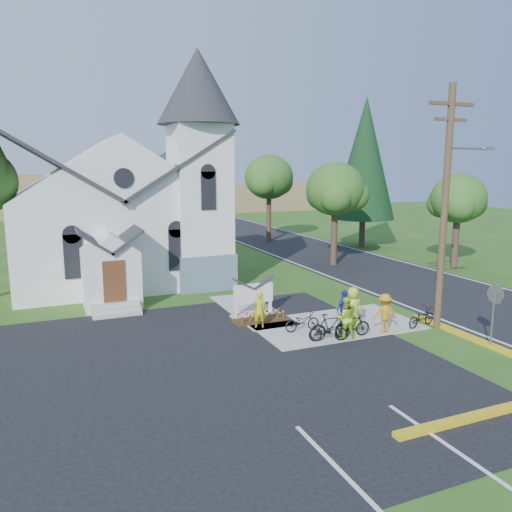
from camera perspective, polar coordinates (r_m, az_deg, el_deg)
name	(u,v)px	position (r m, az deg, el deg)	size (l,w,h in m)	color
ground	(310,333)	(20.91, 6.20, -8.76)	(120.00, 120.00, 0.00)	#2E5217
parking_lot	(149,380)	(16.89, -12.08, -13.65)	(20.00, 16.00, 0.02)	black
road	(329,256)	(38.39, 8.38, -0.04)	(8.00, 90.00, 0.02)	black
sidewalk	(335,325)	(22.04, 9.00, -7.75)	(7.00, 4.00, 0.05)	#ABA69A
church	(123,193)	(30.06, -14.91, 6.96)	(12.35, 12.00, 13.00)	white
church_sign	(253,294)	(22.87, -0.30, -4.34)	(2.20, 0.40, 1.70)	#ABA69A
flower_bed	(261,320)	(22.35, 0.60, -7.34)	(2.60, 1.10, 0.07)	#351B0E
utility_pole	(446,201)	(21.84, 20.92, 5.94)	(3.45, 0.28, 10.00)	#4A3425
stop_sign	(495,303)	(20.60, 25.61, -4.85)	(0.11, 0.76, 2.48)	gray
tree_road_near	(335,190)	(34.48, 9.06, 7.48)	(4.00, 4.00, 7.05)	#3C2B20
tree_road_mid	(269,178)	(45.29, 1.49, 8.96)	(4.40, 4.40, 7.80)	#3C2B20
tree_road_far	(458,199)	(35.74, 22.13, 6.03)	(3.60, 3.60, 6.30)	#3C2B20
conifer	(365,159)	(43.04, 12.33, 10.80)	(5.20, 5.20, 12.40)	#3C2B20
distant_hills	(142,198)	(74.86, -12.93, 6.44)	(61.00, 10.00, 5.60)	olive
cyclist_0	(259,310)	(21.12, 0.36, -6.13)	(0.57, 0.37, 1.57)	gold
bike_0	(302,321)	(20.87, 5.30, -7.45)	(0.54, 1.55, 0.82)	black
cyclist_1	(345,318)	(20.10, 10.14, -6.97)	(0.82, 0.64, 1.69)	#A8DC29
bike_1	(331,327)	(19.91, 8.53, -8.00)	(0.51, 1.80, 1.08)	black
cyclist_2	(344,308)	(21.55, 10.06, -5.92)	(0.94, 0.39, 1.60)	#2127A6
bike_2	(328,331)	(19.84, 8.23, -8.46)	(0.54, 1.55, 0.82)	black
cyclist_3	(385,313)	(21.18, 14.50, -6.34)	(1.05, 0.60, 1.62)	orange
bike_3	(352,326)	(20.40, 10.94, -7.82)	(0.45, 1.59, 0.96)	black
cyclist_4	(353,308)	(21.31, 10.99, -5.86)	(0.87, 0.57, 1.79)	#BAE42A
bike_4	(421,317)	(22.47, 18.36, -6.63)	(0.55, 1.58, 0.83)	black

